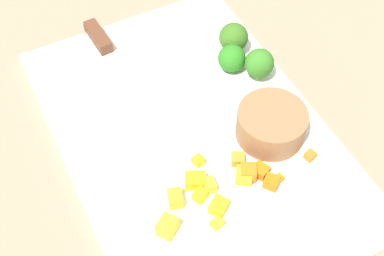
{
  "coord_description": "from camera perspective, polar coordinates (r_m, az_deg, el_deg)",
  "views": [
    {
      "loc": [
        -0.36,
        0.18,
        0.56
      ],
      "look_at": [
        0.0,
        0.0,
        0.02
      ],
      "focal_mm": 49.16,
      "sensor_mm": 36.0,
      "label": 1
    }
  ],
  "objects": [
    {
      "name": "ground_plane",
      "position": [
        0.69,
        -0.0,
        -1.09
      ],
      "size": [
        4.0,
        4.0,
        0.0
      ],
      "primitive_type": "plane",
      "color": "gray"
    },
    {
      "name": "cutting_board",
      "position": [
        0.69,
        -0.0,
        -0.8
      ],
      "size": [
        0.48,
        0.33,
        0.01
      ],
      "primitive_type": "cube",
      "color": "white",
      "rests_on": "ground_plane"
    },
    {
      "name": "prep_bowl",
      "position": [
        0.67,
        8.6,
        0.41
      ],
      "size": [
        0.09,
        0.09,
        0.04
      ],
      "primitive_type": "cylinder",
      "color": "#906440",
      "rests_on": "cutting_board"
    },
    {
      "name": "chef_knife",
      "position": [
        0.75,
        -7.46,
        5.74
      ],
      "size": [
        0.34,
        0.04,
        0.02
      ],
      "rotation": [
        0.0,
        0.0,
        3.2
      ],
      "color": "silver",
      "rests_on": "cutting_board"
    },
    {
      "name": "carrot_dice_0",
      "position": [
        0.65,
        9.39,
        -5.43
      ],
      "size": [
        0.01,
        0.01,
        0.01
      ],
      "primitive_type": "cube",
      "rotation": [
        0.0,
        0.0,
        0.15
      ],
      "color": "orange",
      "rests_on": "cutting_board"
    },
    {
      "name": "carrot_dice_1",
      "position": [
        0.64,
        8.61,
        -5.84
      ],
      "size": [
        0.02,
        0.02,
        0.02
      ],
      "primitive_type": "cube",
      "rotation": [
        0.0,
        0.0,
        0.65
      ],
      "color": "orange",
      "rests_on": "cutting_board"
    },
    {
      "name": "carrot_dice_2",
      "position": [
        0.65,
        7.43,
        -4.61
      ],
      "size": [
        0.02,
        0.02,
        0.01
      ],
      "primitive_type": "cube",
      "rotation": [
        0.0,
        0.0,
        2.03
      ],
      "color": "orange",
      "rests_on": "cutting_board"
    },
    {
      "name": "carrot_dice_3",
      "position": [
        0.64,
        6.11,
        -4.8
      ],
      "size": [
        0.03,
        0.03,
        0.02
      ],
      "primitive_type": "cube",
      "rotation": [
        0.0,
        0.0,
        2.65
      ],
      "color": "orange",
      "rests_on": "cutting_board"
    },
    {
      "name": "carrot_dice_4",
      "position": [
        0.65,
        4.99,
        -3.42
      ],
      "size": [
        0.02,
        0.02,
        0.01
      ],
      "primitive_type": "cube",
      "rotation": [
        0.0,
        0.0,
        2.64
      ],
      "color": "orange",
      "rests_on": "cutting_board"
    },
    {
      "name": "carrot_dice_5",
      "position": [
        0.67,
        12.68,
        -2.93
      ],
      "size": [
        0.01,
        0.02,
        0.01
      ],
      "primitive_type": "cube",
      "rotation": [
        0.0,
        0.0,
        0.29
      ],
      "color": "orange",
      "rests_on": "cutting_board"
    },
    {
      "name": "pepper_dice_0",
      "position": [
        0.62,
        0.91,
        -7.34
      ],
      "size": [
        0.02,
        0.02,
        0.01
      ],
      "primitive_type": "cube",
      "rotation": [
        0.0,
        0.0,
        2.01
      ],
      "color": "yellow",
      "rests_on": "cutting_board"
    },
    {
      "name": "pepper_dice_1",
      "position": [
        0.61,
        2.73,
        -10.32
      ],
      "size": [
        0.01,
        0.02,
        0.01
      ],
      "primitive_type": "cube",
      "rotation": [
        0.0,
        0.0,
        0.21
      ],
      "color": "yellow",
      "rests_on": "cutting_board"
    },
    {
      "name": "pepper_dice_2",
      "position": [
        0.62,
        -1.85,
        -7.64
      ],
      "size": [
        0.03,
        0.02,
        0.02
      ],
      "primitive_type": "cube",
      "rotation": [
        0.0,
        0.0,
        1.27
      ],
      "color": "yellow",
      "rests_on": "cutting_board"
    },
    {
      "name": "pepper_dice_3",
      "position": [
        0.63,
        1.86,
        -6.23
      ],
      "size": [
        0.02,
        0.02,
        0.02
      ],
      "primitive_type": "cube",
      "rotation": [
        0.0,
        0.0,
        1.41
      ],
      "color": "yellow",
      "rests_on": "cutting_board"
    },
    {
      "name": "pepper_dice_4",
      "position": [
        0.6,
        -2.71,
        -10.67
      ],
      "size": [
        0.03,
        0.03,
        0.02
      ],
      "primitive_type": "cube",
      "rotation": [
        0.0,
        0.0,
        2.17
      ],
      "color": "yellow",
      "rests_on": "cutting_board"
    },
    {
      "name": "pepper_dice_5",
      "position": [
        0.63,
        0.32,
        -5.79
      ],
      "size": [
        0.03,
        0.03,
        0.02
      ],
      "primitive_type": "cube",
      "rotation": [
        0.0,
        0.0,
        2.68
      ],
      "color": "yellow",
      "rests_on": "cutting_board"
    },
    {
      "name": "pepper_dice_6",
      "position": [
        0.64,
        5.65,
        -5.17
      ],
      "size": [
        0.03,
        0.03,
        0.02
      ],
      "primitive_type": "cube",
      "rotation": [
        0.0,
        0.0,
        2.54
      ],
      "color": "yellow",
      "rests_on": "cutting_board"
    },
    {
      "name": "pepper_dice_7",
      "position": [
        0.65,
        0.65,
        -3.6
      ],
      "size": [
        0.02,
        0.02,
        0.01
      ],
      "primitive_type": "cube",
      "rotation": [
        0.0,
        0.0,
        1.8
      ],
      "color": "yellow",
      "rests_on": "cutting_board"
    },
    {
      "name": "pepper_dice_8",
      "position": [
        0.62,
        2.9,
        -8.48
      ],
      "size": [
        0.03,
        0.03,
        0.02
      ],
      "primitive_type": "cube",
      "rotation": [
        0.0,
        0.0,
        2.17
      ],
      "color": "yellow",
      "rests_on": "cutting_board"
    },
    {
      "name": "broccoli_floret_0",
      "position": [
        0.73,
        7.31,
        6.95
      ],
      "size": [
        0.04,
        0.04,
        0.05
      ],
      "color": "#8AC35F",
      "rests_on": "cutting_board"
    },
    {
      "name": "broccoli_floret_1",
      "position": [
        0.75,
        4.34,
        7.52
      ],
      "size": [
        0.04,
        0.04,
        0.04
      ],
      "color": "#90B16B",
      "rests_on": "cutting_board"
    },
    {
      "name": "broccoli_floret_2",
      "position": [
        0.77,
        4.53,
        9.73
      ],
      "size": [
        0.04,
        0.04,
        0.05
      ],
      "color": "#86C36B",
      "rests_on": "cutting_board"
    }
  ]
}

